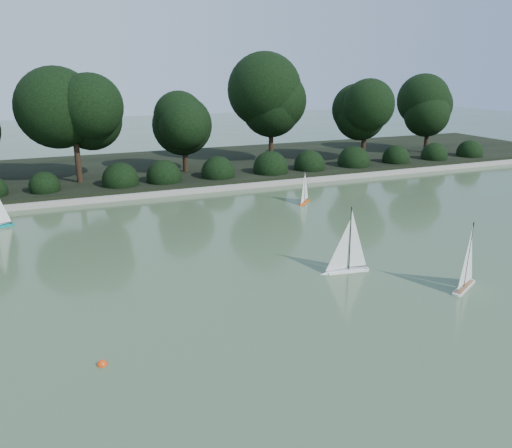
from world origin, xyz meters
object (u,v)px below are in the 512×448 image
object	(u,v)px
sailboat_orange	(304,198)
race_buoy	(102,365)
sailboat_white_b	(467,276)
sailboat_white_a	(344,262)

from	to	relation	value
sailboat_orange	race_buoy	bearing A→B (deg)	-134.92
sailboat_white_b	race_buoy	distance (m)	7.03
race_buoy	sailboat_orange	bearing A→B (deg)	45.08
sailboat_white_a	sailboat_white_b	world-z (taller)	sailboat_white_a
sailboat_white_a	race_buoy	size ratio (longest dim) A/B	10.19
sailboat_orange	sailboat_white_a	bearing A→B (deg)	-109.21
sailboat_orange	race_buoy	size ratio (longest dim) A/B	8.11
sailboat_white_b	race_buoy	world-z (taller)	sailboat_white_b
sailboat_white_a	race_buoy	distance (m)	5.44
sailboat_white_a	race_buoy	xyz separation A→B (m)	(-5.17, -1.66, -0.24)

